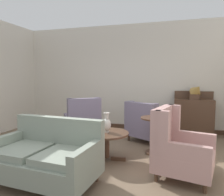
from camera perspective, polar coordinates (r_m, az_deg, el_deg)
The scene contains 12 objects.
ground at distance 3.95m, azimuth -6.36°, elevation -17.47°, with size 9.03×9.03×0.00m, color brown.
wall_back at distance 6.46m, azimuth 3.74°, elevation 5.55°, with size 6.61×0.08×3.11m, color silver.
baseboard_back at distance 6.57m, azimuth 3.55°, elevation -7.58°, with size 6.45×0.03×0.12m, color #4C3323.
coffee_table at distance 4.04m, azimuth -1.40°, elevation -10.59°, with size 0.82×0.82×0.52m.
porcelain_vase at distance 3.99m, azimuth -1.45°, elevation -6.90°, with size 0.17×0.17×0.37m.
settee at distance 3.35m, azimuth -17.17°, elevation -14.78°, with size 1.59×0.99×0.92m.
armchair_beside_settee at distance 5.40m, azimuth -7.90°, elevation -6.42°, with size 1.16×1.19×1.06m.
armchair_foreground_right at distance 3.54m, azimuth 17.26°, elevation -12.67°, with size 0.99×0.99×1.07m.
armchair_far_left at distance 5.28m, azimuth 9.24°, elevation -6.94°, with size 1.15×1.17×0.97m.
side_table at distance 4.43m, azimuth 11.56°, elevation -8.82°, with size 0.60×0.60×0.75m.
sideboard at distance 6.11m, azimuth 20.94°, elevation -4.29°, with size 1.00×0.40×1.18m.
gramophone at distance 5.96m, azimuth 21.63°, elevation 1.67°, with size 0.42×0.47×0.47m.
Camera 1 is at (1.43, -3.35, 1.53)m, focal length 34.18 mm.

